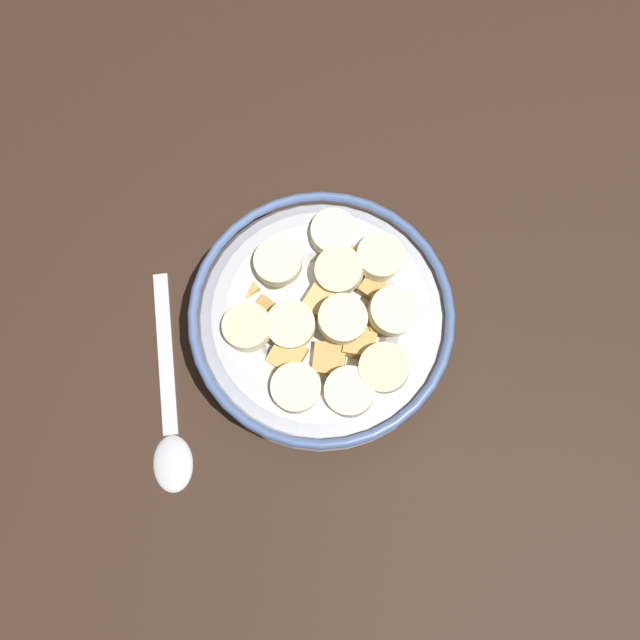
% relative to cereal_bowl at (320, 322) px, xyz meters
% --- Properties ---
extents(ground_plane, '(0.93, 0.93, 0.02)m').
position_rel_cereal_bowl_xyz_m(ground_plane, '(-0.00, -0.00, -0.04)').
color(ground_plane, '#332116').
extents(cereal_bowl, '(0.17, 0.17, 0.06)m').
position_rel_cereal_bowl_xyz_m(cereal_bowl, '(0.00, 0.00, 0.00)').
color(cereal_bowl, silver).
rests_on(cereal_bowl, ground_plane).
extents(spoon, '(0.15, 0.04, 0.01)m').
position_rel_cereal_bowl_xyz_m(spoon, '(0.06, -0.10, -0.02)').
color(spoon, silver).
rests_on(spoon, ground_plane).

